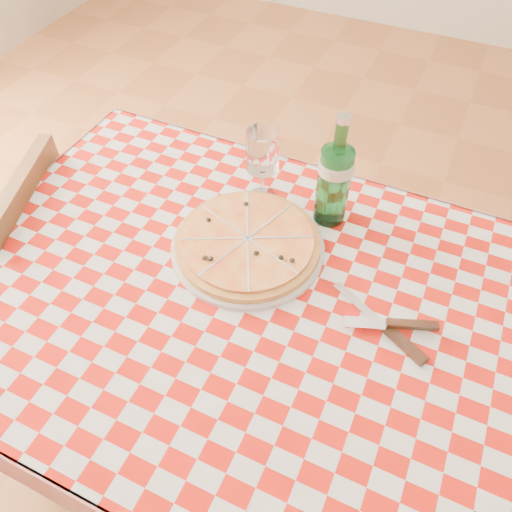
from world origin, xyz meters
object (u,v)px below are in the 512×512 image
at_px(dining_table, 253,326).
at_px(water_bottle, 336,171).
at_px(chair_far, 30,271).
at_px(wine_glass, 263,167).
at_px(pizza_plate, 248,242).

height_order(dining_table, water_bottle, water_bottle).
bearing_deg(chair_far, wine_glass, -175.48).
height_order(chair_far, pizza_plate, chair_far).
relative_size(dining_table, chair_far, 1.48).
relative_size(dining_table, wine_glass, 6.37).
bearing_deg(chair_far, pizza_plate, 169.92).
xyz_separation_m(chair_far, pizza_plate, (0.65, 0.10, 0.32)).
bearing_deg(water_bottle, dining_table, -102.09).
bearing_deg(pizza_plate, dining_table, -60.62).
xyz_separation_m(dining_table, pizza_plate, (-0.07, 0.12, 0.12)).
relative_size(chair_far, pizza_plate, 2.42).
bearing_deg(water_bottle, pizza_plate, -127.26).
xyz_separation_m(pizza_plate, wine_glass, (-0.04, 0.16, 0.07)).
relative_size(pizza_plate, water_bottle, 1.23).
bearing_deg(water_bottle, wine_glass, -178.31).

